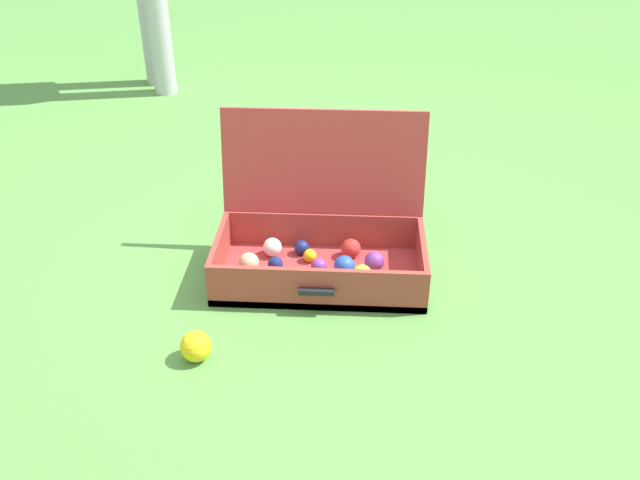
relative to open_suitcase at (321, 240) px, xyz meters
The scene contains 3 objects.
ground_plane 0.12m from the open_suitcase, behind, with size 16.00×16.00×0.00m, color #569342.
open_suitcase is the anchor object (origin of this frame).
stray_ball_on_grass 0.57m from the open_suitcase, 124.78° to the right, with size 0.09×0.09×0.09m, color yellow.
Camera 1 is at (0.14, -1.90, 1.30)m, focal length 38.36 mm.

